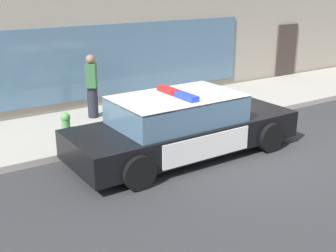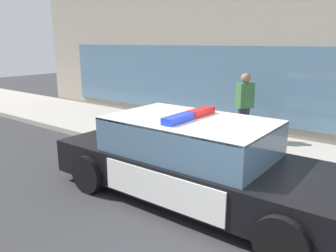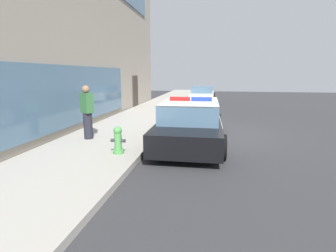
{
  "view_description": "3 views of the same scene",
  "coord_description": "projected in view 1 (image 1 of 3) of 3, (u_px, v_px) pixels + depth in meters",
  "views": [
    {
      "loc": [
        -6.72,
        -6.71,
        3.76
      ],
      "look_at": [
        -1.57,
        1.23,
        0.59
      ],
      "focal_mm": 47.33,
      "sensor_mm": 36.0,
      "label": 1
    },
    {
      "loc": [
        1.41,
        -3.63,
        2.61
      ],
      "look_at": [
        -2.49,
        1.39,
        1.01
      ],
      "focal_mm": 35.74,
      "sensor_mm": 36.0,
      "label": 2
    },
    {
      "loc": [
        -9.58,
        0.17,
        2.21
      ],
      "look_at": [
        -1.34,
        1.6,
        0.49
      ],
      "focal_mm": 27.14,
      "sensor_mm": 36.0,
      "label": 3
    }
  ],
  "objects": [
    {
      "name": "ground",
      "position": [
        256.0,
        153.0,
        10.0
      ],
      "size": [
        48.0,
        48.0,
        0.0
      ],
      "primitive_type": "plane",
      "color": "#303033"
    },
    {
      "name": "sidewalk",
      "position": [
        170.0,
        112.0,
        12.77
      ],
      "size": [
        48.0,
        3.11,
        0.15
      ],
      "primitive_type": "cube",
      "color": "#A39E93",
      "rests_on": "ground"
    },
    {
      "name": "police_cruiser",
      "position": [
        182.0,
        126.0,
        9.7
      ],
      "size": [
        5.22,
        2.15,
        1.49
      ],
      "rotation": [
        0.0,
        0.0,
        0.01
      ],
      "color": "black",
      "rests_on": "ground"
    },
    {
      "name": "fire_hydrant",
      "position": [
        66.0,
        128.0,
        10.09
      ],
      "size": [
        0.34,
        0.39,
        0.73
      ],
      "color": "#4C994C",
      "rests_on": "sidewalk"
    },
    {
      "name": "pedestrian_on_sidewalk",
      "position": [
        92.0,
        86.0,
        11.81
      ],
      "size": [
        0.43,
        0.48,
        1.71
      ],
      "rotation": [
        0.0,
        0.0,
        2.6
      ],
      "color": "#23232D",
      "rests_on": "sidewalk"
    }
  ]
}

